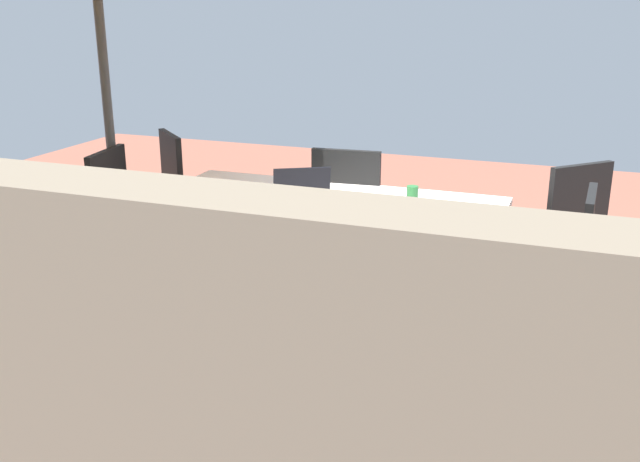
{
  "coord_description": "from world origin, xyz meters",
  "views": [
    {
      "loc": [
        -1.36,
        3.63,
        1.88
      ],
      "look_at": [
        0.0,
        0.0,
        0.62
      ],
      "focal_mm": 40.4,
      "sensor_mm": 36.0,
      "label": 1
    }
  ],
  "objects_px": {
    "laptop": "(300,193)",
    "dining_table": "(320,213)",
    "chair_northwest": "(541,328)",
    "chair_west": "(551,271)",
    "cup": "(412,195)",
    "chair_southeast": "(193,190)",
    "chair_north": "(275,285)",
    "chair_northeast": "(40,257)",
    "chair_southwest": "(557,229)",
    "chair_south": "(351,210)",
    "chair_east": "(133,218)"
  },
  "relations": [
    {
      "from": "chair_northwest",
      "to": "chair_south",
      "type": "distance_m",
      "value": 1.91
    },
    {
      "from": "dining_table",
      "to": "laptop",
      "type": "height_order",
      "value": "laptop"
    },
    {
      "from": "chair_southwest",
      "to": "cup",
      "type": "relative_size",
      "value": 9.43
    },
    {
      "from": "laptop",
      "to": "chair_northeast",
      "type": "bearing_deg",
      "value": 4.76
    },
    {
      "from": "chair_west",
      "to": "laptop",
      "type": "distance_m",
      "value": 1.43
    },
    {
      "from": "chair_southwest",
      "to": "chair_east",
      "type": "bearing_deg",
      "value": -30.0
    },
    {
      "from": "chair_west",
      "to": "cup",
      "type": "xyz_separation_m",
      "value": [
        0.79,
        -0.22,
        0.27
      ]
    },
    {
      "from": "chair_southwest",
      "to": "chair_northeast",
      "type": "relative_size",
      "value": 1.0
    },
    {
      "from": "chair_southeast",
      "to": "chair_southwest",
      "type": "bearing_deg",
      "value": -137.73
    },
    {
      "from": "laptop",
      "to": "cup",
      "type": "bearing_deg",
      "value": 164.9
    },
    {
      "from": "chair_southwest",
      "to": "cup",
      "type": "xyz_separation_m",
      "value": [
        0.78,
        0.52,
        0.27
      ]
    },
    {
      "from": "dining_table",
      "to": "chair_northeast",
      "type": "distance_m",
      "value": 1.53
    },
    {
      "from": "chair_north",
      "to": "laptop",
      "type": "relative_size",
      "value": 2.45
    },
    {
      "from": "chair_south",
      "to": "chair_northeast",
      "type": "height_order",
      "value": "same"
    },
    {
      "from": "chair_east",
      "to": "laptop",
      "type": "distance_m",
      "value": 1.16
    },
    {
      "from": "chair_northwest",
      "to": "chair_southwest",
      "type": "xyz_separation_m",
      "value": [
        0.01,
        -1.44,
        0.0
      ]
    },
    {
      "from": "dining_table",
      "to": "chair_east",
      "type": "height_order",
      "value": "chair_east"
    },
    {
      "from": "chair_south",
      "to": "laptop",
      "type": "relative_size",
      "value": 2.45
    },
    {
      "from": "chair_northwest",
      "to": "cup",
      "type": "bearing_deg",
      "value": 171.12
    },
    {
      "from": "chair_south",
      "to": "cup",
      "type": "bearing_deg",
      "value": 132.69
    },
    {
      "from": "chair_west",
      "to": "chair_south",
      "type": "xyz_separation_m",
      "value": [
        1.3,
        -0.69,
        0.0
      ]
    },
    {
      "from": "chair_north",
      "to": "chair_west",
      "type": "distance_m",
      "value": 1.41
    },
    {
      "from": "chair_south",
      "to": "cup",
      "type": "distance_m",
      "value": 0.75
    },
    {
      "from": "chair_east",
      "to": "chair_west",
      "type": "relative_size",
      "value": 1.0
    },
    {
      "from": "chair_southeast",
      "to": "chair_north",
      "type": "xyz_separation_m",
      "value": [
        -1.28,
        1.43,
        0.0
      ]
    },
    {
      "from": "laptop",
      "to": "dining_table",
      "type": "bearing_deg",
      "value": 134.22
    },
    {
      "from": "chair_northeast",
      "to": "chair_east",
      "type": "bearing_deg",
      "value": 34.75
    },
    {
      "from": "chair_north",
      "to": "cup",
      "type": "bearing_deg",
      "value": 63.83
    },
    {
      "from": "chair_southwest",
      "to": "chair_west",
      "type": "bearing_deg",
      "value": 45.34
    },
    {
      "from": "chair_north",
      "to": "chair_northeast",
      "type": "bearing_deg",
      "value": -175.52
    },
    {
      "from": "chair_southeast",
      "to": "chair_south",
      "type": "relative_size",
      "value": 1.0
    },
    {
      "from": "dining_table",
      "to": "chair_northwest",
      "type": "bearing_deg",
      "value": 150.08
    },
    {
      "from": "chair_east",
      "to": "cup",
      "type": "distance_m",
      "value": 1.78
    },
    {
      "from": "chair_northwest",
      "to": "chair_west",
      "type": "xyz_separation_m",
      "value": [
        -0.0,
        -0.71,
        0.0
      ]
    },
    {
      "from": "chair_northwest",
      "to": "chair_north",
      "type": "xyz_separation_m",
      "value": [
        1.24,
        -0.04,
        0.0
      ]
    },
    {
      "from": "chair_northwest",
      "to": "chair_west",
      "type": "distance_m",
      "value": 0.71
    },
    {
      "from": "chair_northeast",
      "to": "laptop",
      "type": "bearing_deg",
      "value": -17.45
    },
    {
      "from": "chair_north",
      "to": "chair_southwest",
      "type": "bearing_deg",
      "value": 49.74
    },
    {
      "from": "chair_northwest",
      "to": "chair_northeast",
      "type": "bearing_deg",
      "value": -138.19
    },
    {
      "from": "dining_table",
      "to": "chair_north",
      "type": "height_order",
      "value": "chair_north"
    },
    {
      "from": "dining_table",
      "to": "chair_southwest",
      "type": "height_order",
      "value": "chair_southwest"
    },
    {
      "from": "chair_south",
      "to": "dining_table",
      "type": "bearing_deg",
      "value": 88.25
    },
    {
      "from": "dining_table",
      "to": "chair_southeast",
      "type": "bearing_deg",
      "value": -30.72
    },
    {
      "from": "chair_west",
      "to": "laptop",
      "type": "height_order",
      "value": "laptop"
    },
    {
      "from": "dining_table",
      "to": "chair_south",
      "type": "relative_size",
      "value": 2.03
    },
    {
      "from": "chair_northwest",
      "to": "chair_northeast",
      "type": "relative_size",
      "value": 1.0
    },
    {
      "from": "chair_east",
      "to": "chair_west",
      "type": "bearing_deg",
      "value": -98.96
    },
    {
      "from": "chair_southeast",
      "to": "chair_northwest",
      "type": "height_order",
      "value": "same"
    },
    {
      "from": "chair_west",
      "to": "cup",
      "type": "distance_m",
      "value": 0.86
    },
    {
      "from": "dining_table",
      "to": "chair_southwest",
      "type": "relative_size",
      "value": 2.03
    }
  ]
}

